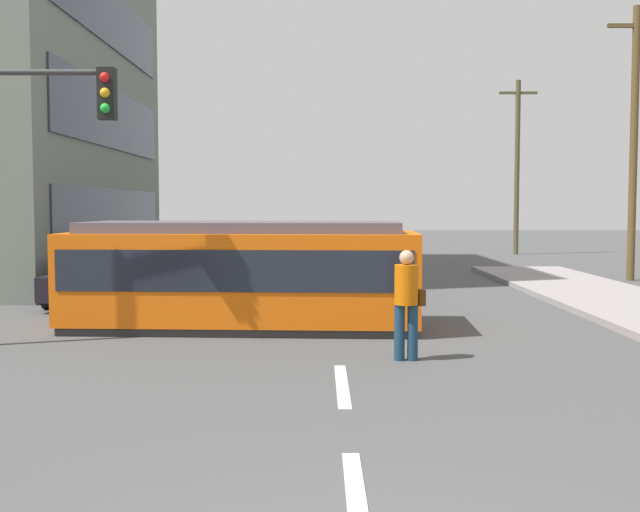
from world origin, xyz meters
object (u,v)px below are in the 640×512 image
(traffic_light_mast, at_px, (35,148))
(utility_pole_far, at_px, (515,164))
(pedestrian_crossing, at_px, (405,298))
(utility_pole_mid, at_px, (632,139))
(parked_sedan_furthest, at_px, (189,248))
(parked_sedan_far, at_px, (182,257))
(streetcar_tram, at_px, (242,273))
(parked_sedan_mid, at_px, (102,276))
(city_bus, at_px, (300,252))

(traffic_light_mast, distance_m, utility_pole_far, 28.07)
(pedestrian_crossing, height_order, utility_pole_mid, utility_pole_mid)
(parked_sedan_furthest, bearing_deg, parked_sedan_far, -83.12)
(streetcar_tram, relative_size, traffic_light_mast, 1.43)
(streetcar_tram, distance_m, utility_pole_mid, 14.96)
(streetcar_tram, relative_size, pedestrian_crossing, 4.03)
(parked_sedan_mid, height_order, utility_pole_mid, utility_pole_mid)
(city_bus, bearing_deg, parked_sedan_furthest, 116.87)
(parked_sedan_mid, distance_m, parked_sedan_far, 7.01)
(streetcar_tram, bearing_deg, parked_sedan_mid, 133.77)
(pedestrian_crossing, bearing_deg, city_bus, 99.97)
(pedestrian_crossing, bearing_deg, streetcar_tram, 131.05)
(parked_sedan_mid, bearing_deg, utility_pole_mid, 19.78)
(parked_sedan_mid, bearing_deg, utility_pole_far, 51.39)
(parked_sedan_far, bearing_deg, city_bus, -42.93)
(utility_pole_mid, relative_size, utility_pole_far, 1.02)
(streetcar_tram, relative_size, city_bus, 1.32)
(utility_pole_far, bearing_deg, utility_pole_mid, -88.62)
(parked_sedan_mid, bearing_deg, streetcar_tram, -46.23)
(parked_sedan_furthest, height_order, utility_pole_far, utility_pole_far)
(city_bus, xyz_separation_m, traffic_light_mast, (-4.16, -9.11, 2.27))
(pedestrian_crossing, distance_m, parked_sedan_far, 15.30)
(streetcar_tram, xyz_separation_m, parked_sedan_far, (-3.09, 10.94, -0.43))
(utility_pole_far, bearing_deg, city_bus, -123.21)
(city_bus, xyz_separation_m, utility_pole_far, (9.92, 15.15, 3.30))
(city_bus, xyz_separation_m, pedestrian_crossing, (1.82, -10.37, -0.07))
(pedestrian_crossing, bearing_deg, traffic_light_mast, 168.19)
(pedestrian_crossing, height_order, parked_sedan_far, pedestrian_crossing)
(city_bus, height_order, pedestrian_crossing, city_bus)
(streetcar_tram, distance_m, city_bus, 7.24)
(parked_sedan_mid, relative_size, utility_pole_mid, 0.54)
(utility_pole_mid, xyz_separation_m, utility_pole_far, (-0.31, 12.98, -0.09))
(streetcar_tram, distance_m, parked_sedan_far, 11.37)
(parked_sedan_furthest, bearing_deg, pedestrian_crossing, -71.62)
(streetcar_tram, relative_size, parked_sedan_far, 1.62)
(parked_sedan_furthest, xyz_separation_m, utility_pole_mid, (14.94, -7.12, 3.78))
(utility_pole_mid, bearing_deg, parked_sedan_mid, -160.22)
(city_bus, xyz_separation_m, utility_pole_mid, (10.23, 2.17, 3.39))
(utility_pole_far, bearing_deg, traffic_light_mast, -120.12)
(city_bus, height_order, utility_pole_mid, utility_pole_mid)
(utility_pole_mid, bearing_deg, city_bus, -168.02)
(pedestrian_crossing, distance_m, parked_sedan_furthest, 20.72)
(streetcar_tram, distance_m, parked_sedan_furthest, 16.90)
(streetcar_tram, height_order, parked_sedan_furthest, streetcar_tram)
(parked_sedan_far, distance_m, utility_pole_far, 18.39)
(parked_sedan_furthest, relative_size, traffic_light_mast, 0.92)
(parked_sedan_furthest, distance_m, utility_pole_far, 16.18)
(parked_sedan_far, relative_size, utility_pole_far, 0.50)
(streetcar_tram, distance_m, pedestrian_crossing, 4.23)
(utility_pole_mid, bearing_deg, traffic_light_mast, -141.90)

